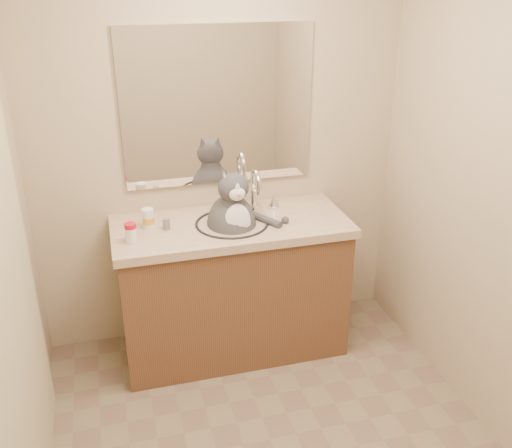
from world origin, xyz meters
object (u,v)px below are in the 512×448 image
at_px(pill_bottle_redcap, 131,233).
at_px(cat, 233,221).
at_px(pill_bottle_orange, 148,219).
at_px(grey_canister, 166,224).

bearing_deg(pill_bottle_redcap, cat, 8.08).
distance_m(pill_bottle_redcap, pill_bottle_orange, 0.19).
bearing_deg(cat, grey_canister, 168.70).
distance_m(cat, pill_bottle_redcap, 0.57).
bearing_deg(grey_canister, pill_bottle_redcap, -149.19).
bearing_deg(cat, pill_bottle_orange, 164.45).
xyz_separation_m(cat, pill_bottle_redcap, (-0.56, -0.08, 0.04)).
xyz_separation_m(pill_bottle_orange, grey_canister, (0.09, -0.04, -0.02)).
relative_size(cat, pill_bottle_orange, 4.92).
relative_size(pill_bottle_orange, grey_canister, 1.81).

